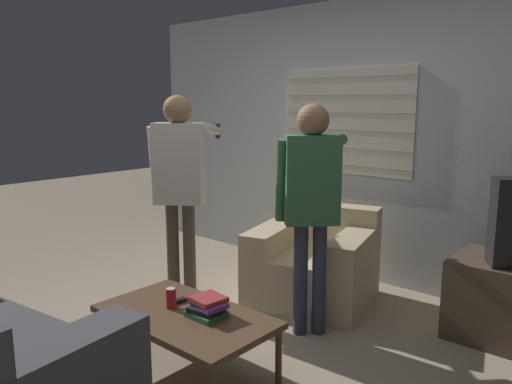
% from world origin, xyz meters
% --- Properties ---
extents(ground_plane, '(16.00, 16.00, 0.00)m').
position_xyz_m(ground_plane, '(0.00, 0.00, 0.00)').
color(ground_plane, gray).
extents(wall_back, '(5.20, 0.08, 2.55)m').
position_xyz_m(wall_back, '(-0.00, 2.03, 1.28)').
color(wall_back, '#ADB2B7').
rests_on(wall_back, ground_plane).
extents(armchair_beige, '(1.12, 1.10, 0.76)m').
position_xyz_m(armchair_beige, '(0.06, 1.28, 0.31)').
color(armchair_beige, '#C6B289').
rests_on(armchair_beige, ground_plane).
extents(coffee_table, '(1.09, 0.62, 0.38)m').
position_xyz_m(coffee_table, '(0.13, -0.20, 0.35)').
color(coffee_table, brown).
rests_on(coffee_table, ground_plane).
extents(person_left_standing, '(0.49, 0.83, 1.69)m').
position_xyz_m(person_left_standing, '(-0.71, 0.49, 1.08)').
color(person_left_standing, '#4C4233').
rests_on(person_left_standing, ground_plane).
extents(person_right_standing, '(0.48, 0.77, 1.63)m').
position_xyz_m(person_right_standing, '(0.39, 0.74, 1.03)').
color(person_right_standing, '#33384C').
rests_on(person_right_standing, ground_plane).
extents(book_stack, '(0.23, 0.21, 0.12)m').
position_xyz_m(book_stack, '(0.27, -0.14, 0.44)').
color(book_stack, '#33754C').
rests_on(book_stack, coffee_table).
extents(soda_can, '(0.07, 0.07, 0.13)m').
position_xyz_m(soda_can, '(-0.00, -0.20, 0.44)').
color(soda_can, red).
rests_on(soda_can, coffee_table).
extents(spare_remote, '(0.06, 0.14, 0.02)m').
position_xyz_m(spare_remote, '(-0.03, -0.13, 0.39)').
color(spare_remote, black).
rests_on(spare_remote, coffee_table).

